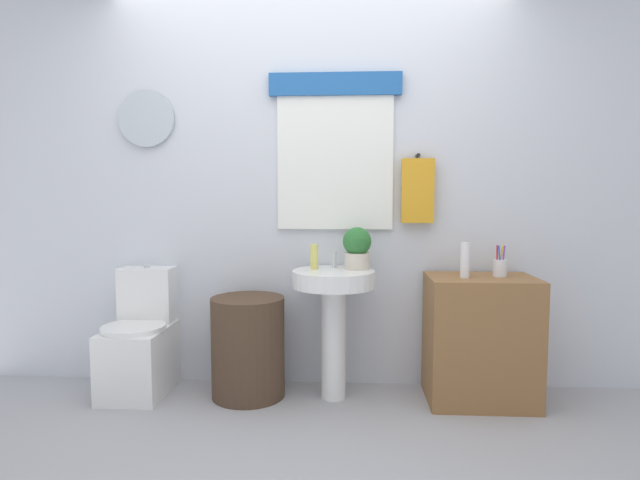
% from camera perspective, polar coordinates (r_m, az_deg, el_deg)
% --- Properties ---
extents(ground_plane, '(8.00, 8.00, 0.00)m').
position_cam_1_polar(ground_plane, '(2.51, -3.14, -24.35)').
color(ground_plane, '#A3A3A8').
extents(back_wall, '(4.40, 0.18, 2.60)m').
position_cam_1_polar(back_wall, '(3.33, -1.01, 6.27)').
color(back_wall, silver).
rests_on(back_wall, ground_plane).
extents(toilet, '(0.38, 0.51, 0.79)m').
position_cam_1_polar(toilet, '(3.45, -19.41, -10.95)').
color(toilet, white).
rests_on(toilet, ground_plane).
extents(laundry_hamper, '(0.45, 0.45, 0.61)m').
position_cam_1_polar(laundry_hamper, '(3.22, -8.04, -11.73)').
color(laundry_hamper, '#4C3828').
rests_on(laundry_hamper, ground_plane).
extents(pedestal_sink, '(0.50, 0.50, 0.78)m').
position_cam_1_polar(pedestal_sink, '(3.09, 1.53, -7.11)').
color(pedestal_sink, white).
rests_on(pedestal_sink, ground_plane).
extents(faucet, '(0.03, 0.03, 0.10)m').
position_cam_1_polar(faucet, '(3.17, 1.60, -2.22)').
color(faucet, silver).
rests_on(faucet, pedestal_sink).
extents(wooden_cabinet, '(0.62, 0.44, 0.75)m').
position_cam_1_polar(wooden_cabinet, '(3.24, 17.46, -10.54)').
color(wooden_cabinet, olive).
rests_on(wooden_cabinet, ground_plane).
extents(soap_bottle, '(0.05, 0.05, 0.15)m').
position_cam_1_polar(soap_bottle, '(3.10, -0.65, -1.88)').
color(soap_bottle, '#DBD166').
rests_on(soap_bottle, pedestal_sink).
extents(potted_plant, '(0.17, 0.17, 0.26)m').
position_cam_1_polar(potted_plant, '(3.10, 4.16, -0.83)').
color(potted_plant, beige).
rests_on(potted_plant, pedestal_sink).
extents(lotion_bottle, '(0.05, 0.05, 0.21)m').
position_cam_1_polar(lotion_bottle, '(3.08, 15.91, -2.17)').
color(lotion_bottle, white).
rests_on(lotion_bottle, wooden_cabinet).
extents(toothbrush_cup, '(0.08, 0.08, 0.19)m').
position_cam_1_polar(toothbrush_cup, '(3.20, 19.47, -2.90)').
color(toothbrush_cup, silver).
rests_on(toothbrush_cup, wooden_cabinet).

